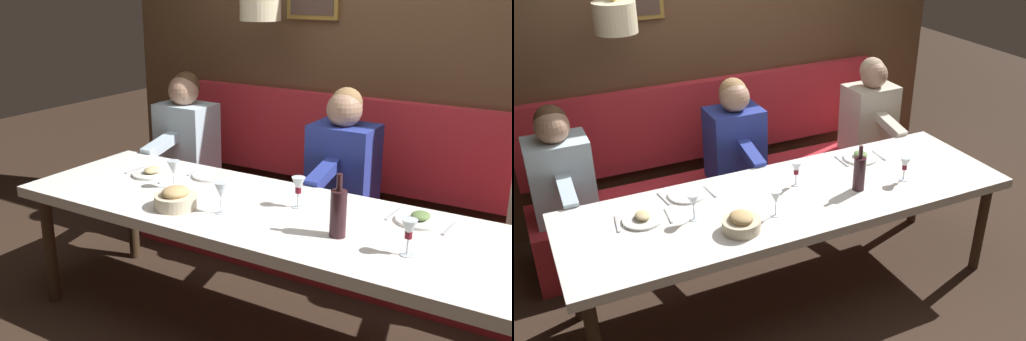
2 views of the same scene
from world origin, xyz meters
TOP-DOWN VIEW (x-y plane):
  - ground_plane at (0.00, 0.00)m, footprint 12.00×12.00m
  - dining_table at (0.00, 0.00)m, footprint 0.90×2.83m
  - banquette_bench at (0.89, 0.00)m, footprint 0.52×3.03m
  - back_wall_panel at (1.46, 0.01)m, footprint 0.59×4.23m
  - diner_nearest at (0.88, -1.21)m, footprint 0.60×0.40m
  - diner_near at (0.88, -0.00)m, footprint 0.60×0.40m
  - diner_middle at (0.88, 1.25)m, footprint 0.60×0.40m
  - place_setting_0 at (0.26, -0.69)m, footprint 0.24×0.31m
  - place_setting_1 at (0.12, 0.90)m, footprint 0.24×0.32m
  - place_setting_2 at (0.29, 0.58)m, footprint 0.24×0.32m
  - wine_glass_0 at (-0.00, 0.63)m, footprint 0.07×0.07m
  - wine_glass_1 at (0.11, -0.10)m, footprint 0.07×0.07m
  - wine_glass_2 at (-0.17, 0.19)m, footprint 0.07×0.07m
  - wine_glass_3 at (-0.14, -0.76)m, footprint 0.07×0.07m
  - wine_bottle at (-0.11, -0.42)m, footprint 0.08×0.08m
  - bread_bowl at (-0.23, 0.43)m, footprint 0.22×0.22m

SIDE VIEW (x-z plane):
  - ground_plane at x=0.00m, z-range 0.00..0.00m
  - banquette_bench at x=0.89m, z-range 0.00..0.45m
  - dining_table at x=0.00m, z-range 0.31..1.05m
  - place_setting_2 at x=0.29m, z-range 0.74..0.75m
  - place_setting_0 at x=0.26m, z-range 0.73..0.78m
  - place_setting_1 at x=0.12m, z-range 0.73..0.78m
  - bread_bowl at x=-0.23m, z-range 0.73..0.85m
  - diner_nearest at x=0.88m, z-range 0.42..1.21m
  - diner_near at x=0.88m, z-range 0.42..1.21m
  - diner_middle at x=0.88m, z-range 0.42..1.21m
  - wine_glass_1 at x=0.11m, z-range 0.77..0.94m
  - wine_glass_3 at x=-0.14m, z-range 0.77..0.94m
  - wine_bottle at x=-0.11m, z-range 0.71..1.01m
  - wine_glass_0 at x=0.00m, z-range 0.77..0.94m
  - wine_glass_2 at x=-0.17m, z-range 0.77..0.94m
  - back_wall_panel at x=1.46m, z-range -0.09..2.81m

